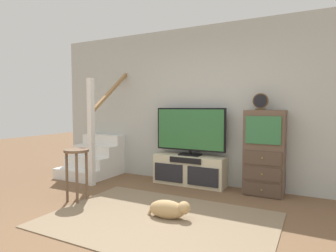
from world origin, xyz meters
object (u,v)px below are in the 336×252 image
media_console (189,170)px  desk_clock (261,102)px  television (190,130)px  bar_stool_near (77,163)px  side_cabinet (264,153)px  dog (169,209)px

media_console → desk_clock: 1.63m
television → desk_clock: (1.15, -0.03, 0.47)m
desk_clock → bar_stool_near: bearing=-145.8°
media_console → television: television is taller
side_cabinet → desk_clock: bearing=-167.6°
desk_clock → side_cabinet: bearing=12.4°
bar_stool_near → side_cabinet: bearing=33.7°
dog → television: bearing=104.2°
television → bar_stool_near: bearing=-124.8°
bar_stool_near → dog: bar_stool_near is taller
television → dog: television is taller
television → dog: (0.38, -1.52, -0.81)m
television → dog: size_ratio=2.28×
media_console → side_cabinet: 1.28m
television → desk_clock: desk_clock is taller
side_cabinet → bar_stool_near: 2.75m
side_cabinet → television: bearing=179.4°
media_console → desk_clock: desk_clock is taller
media_console → bar_stool_near: 1.87m
desk_clock → bar_stool_near: (-2.21, -1.51, -0.86)m
side_cabinet → bar_stool_near: side_cabinet is taller
media_console → bar_stool_near: bearing=-125.2°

